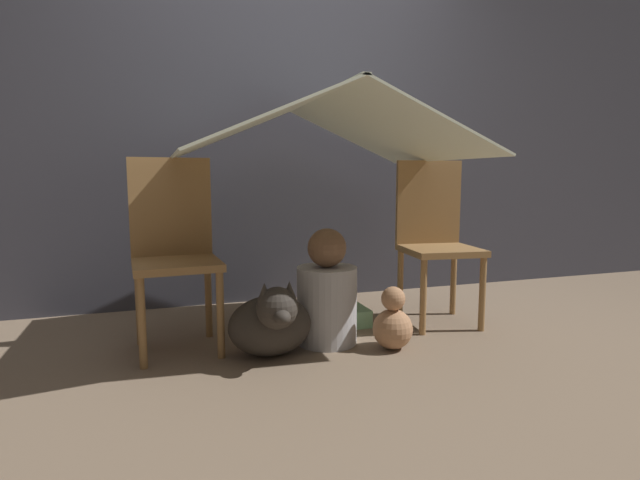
# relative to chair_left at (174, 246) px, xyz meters

# --- Properties ---
(ground_plane) EXTENTS (8.80, 8.80, 0.00)m
(ground_plane) POSITION_rel_chair_left_xyz_m (0.74, -0.24, -0.52)
(ground_plane) COLOR #7A6651
(wall_back) EXTENTS (7.00, 0.05, 2.50)m
(wall_back) POSITION_rel_chair_left_xyz_m (0.74, 0.82, 0.73)
(wall_back) COLOR #3D3D47
(wall_back) RESTS_ON ground_plane
(chair_left) EXTENTS (0.43, 0.43, 0.95)m
(chair_left) POSITION_rel_chair_left_xyz_m (0.00, 0.00, 0.00)
(chair_left) COLOR olive
(chair_left) RESTS_ON ground_plane
(chair_right) EXTENTS (0.45, 0.45, 0.95)m
(chair_right) POSITION_rel_chair_left_xyz_m (1.48, -0.00, 0.00)
(chair_right) COLOR olive
(chair_right) RESTS_ON ground_plane
(sheet_canopy) EXTENTS (1.47, 1.19, 0.32)m
(sheet_canopy) POSITION_rel_chair_left_xyz_m (0.74, -0.08, 0.60)
(sheet_canopy) COLOR silver
(person_front) EXTENTS (0.31, 0.31, 0.60)m
(person_front) POSITION_rel_chair_left_xyz_m (0.74, -0.19, -0.27)
(person_front) COLOR #B2B2B7
(person_front) RESTS_ON ground_plane
(dog) EXTENTS (0.40, 0.41, 0.39)m
(dog) POSITION_rel_chair_left_xyz_m (0.42, -0.32, -0.34)
(dog) COLOR #332D28
(dog) RESTS_ON ground_plane
(floor_cushion) EXTENTS (0.33, 0.26, 0.10)m
(floor_cushion) POSITION_rel_chair_left_xyz_m (0.90, 0.08, -0.47)
(floor_cushion) COLOR #7FB27F
(floor_cushion) RESTS_ON ground_plane
(plush_toy) EXTENTS (0.20, 0.20, 0.32)m
(plush_toy) POSITION_rel_chair_left_xyz_m (1.02, -0.38, -0.39)
(plush_toy) COLOR tan
(plush_toy) RESTS_ON ground_plane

